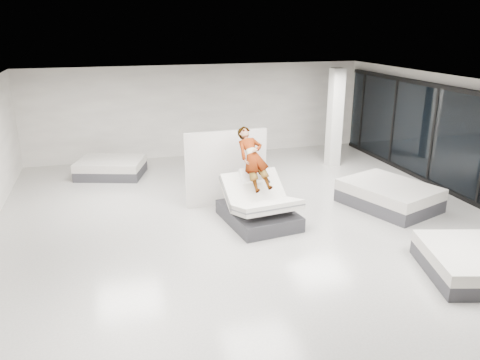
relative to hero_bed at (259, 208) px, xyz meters
The scene contains 9 objects.
room 1.36m from the hero_bed, 99.89° to the right, with size 14.00×14.04×3.20m.
hero_bed is the anchor object (origin of this frame).
person 0.91m from the hero_bed, 97.27° to the left, with size 0.61×0.40×1.68m, color slate.
remote 0.69m from the hero_bed, ahead, with size 0.05×0.14×0.03m, color black.
divider_panel 1.60m from the hero_bed, 106.49° to the left, with size 2.16×0.10×1.97m, color silver.
flat_bed_right_far 3.57m from the hero_bed, ahead, with size 2.34×2.68×0.62m.
flat_bed_right_near 4.55m from the hero_bed, 49.13° to the right, with size 1.86×2.18×0.52m.
flat_bed_left_far 5.76m from the hero_bed, 124.94° to the left, with size 2.30×1.98×0.53m.
column 5.65m from the hero_bed, 45.04° to the left, with size 0.40×0.40×3.20m, color white.
Camera 1 is at (-3.19, -9.20, 4.54)m, focal length 35.00 mm.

